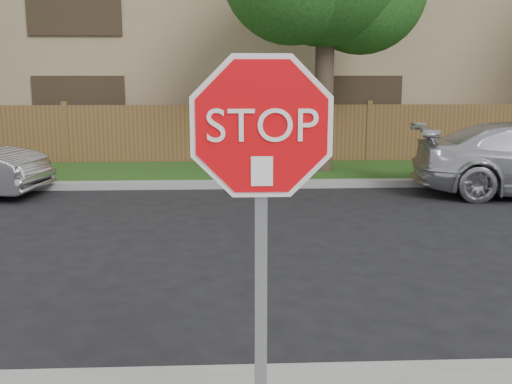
{
  "coord_description": "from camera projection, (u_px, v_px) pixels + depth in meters",
  "views": [
    {
      "loc": [
        0.22,
        -4.47,
        2.41
      ],
      "look_at": [
        0.39,
        -0.9,
        1.7
      ],
      "focal_mm": 42.0,
      "sensor_mm": 36.0,
      "label": 1
    }
  ],
  "objects": [
    {
      "name": "apartment_building",
      "position": [
        220.0,
        41.0,
        20.81
      ],
      "size": [
        35.2,
        9.2,
        7.2
      ],
      "color": "tan",
      "rests_on": "ground"
    },
    {
      "name": "ground",
      "position": [
        202.0,
        377.0,
        4.84
      ],
      "size": [
        90.0,
        90.0,
        0.0
      ],
      "primitive_type": "plane",
      "color": "black",
      "rests_on": "ground"
    },
    {
      "name": "fence",
      "position": [
        219.0,
        135.0,
        15.86
      ],
      "size": [
        70.0,
        0.12,
        1.6
      ],
      "primitive_type": "cube",
      "color": "brown",
      "rests_on": "ground"
    },
    {
      "name": "stop_sign",
      "position": [
        261.0,
        189.0,
        3.05
      ],
      "size": [
        1.01,
        0.13,
        2.55
      ],
      "color": "gray",
      "rests_on": "sidewalk_near"
    },
    {
      "name": "far_curb",
      "position": [
        218.0,
        184.0,
        12.81
      ],
      "size": [
        70.0,
        0.3,
        0.15
      ],
      "primitive_type": "cube",
      "color": "gray",
      "rests_on": "ground"
    },
    {
      "name": "grass_strip",
      "position": [
        219.0,
        173.0,
        14.43
      ],
      "size": [
        70.0,
        3.0,
        0.12
      ],
      "primitive_type": "cube",
      "color": "#1E4714",
      "rests_on": "ground"
    }
  ]
}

